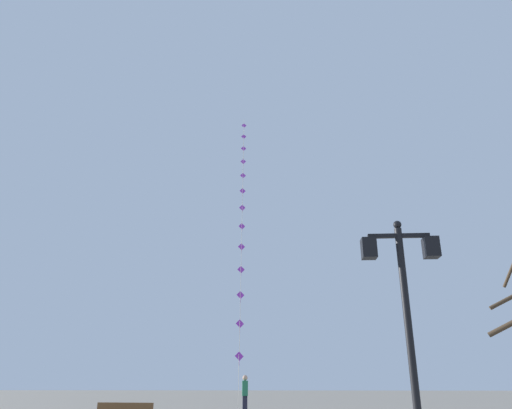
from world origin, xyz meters
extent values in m
cylinder|color=black|center=(2.33, 7.00, 2.13)|extent=(0.14, 0.14, 4.26)
sphere|color=black|center=(2.33, 7.00, 4.34)|extent=(0.16, 0.16, 0.16)
cube|color=black|center=(2.33, 7.00, 4.11)|extent=(1.20, 0.08, 0.08)
cube|color=black|center=(1.73, 7.00, 3.86)|extent=(0.28, 0.28, 0.40)
cube|color=beige|center=(1.73, 7.00, 3.86)|extent=(0.19, 0.19, 0.30)
cube|color=black|center=(2.93, 7.00, 3.86)|extent=(0.28, 0.28, 0.40)
cube|color=beige|center=(2.93, 7.00, 3.86)|extent=(0.19, 0.19, 0.30)
cylinder|color=silver|center=(-2.18, 21.66, 1.40)|extent=(0.14, 1.55, 2.46)
cylinder|color=silver|center=(-2.28, 22.96, 3.47)|extent=(0.10, 1.07, 1.70)
cylinder|color=silver|center=(-2.37, 24.01, 5.16)|extent=(0.10, 1.07, 1.70)
cylinder|color=silver|center=(-2.45, 25.07, 6.85)|extent=(0.10, 1.07, 1.70)
cylinder|color=silver|center=(-2.53, 26.12, 8.54)|extent=(0.10, 1.07, 1.70)
cylinder|color=silver|center=(-2.62, 27.18, 10.23)|extent=(0.10, 1.07, 1.70)
cylinder|color=silver|center=(-2.70, 28.23, 11.92)|extent=(0.10, 1.07, 1.70)
cylinder|color=silver|center=(-2.78, 29.29, 13.61)|extent=(0.10, 1.07, 1.70)
cylinder|color=silver|center=(-2.87, 30.34, 15.30)|extent=(0.10, 1.07, 1.70)
cylinder|color=silver|center=(-2.95, 31.40, 16.99)|extent=(0.10, 1.07, 1.70)
cylinder|color=silver|center=(-3.03, 32.46, 18.68)|extent=(0.10, 1.07, 1.70)
cylinder|color=silver|center=(-3.12, 33.51, 20.37)|extent=(0.10, 1.07, 1.70)
cylinder|color=silver|center=(-3.20, 34.57, 22.06)|extent=(0.10, 1.07, 1.70)
cube|color=purple|center=(-2.24, 22.43, 2.63)|extent=(0.43, 0.12, 0.44)
cylinder|color=purple|center=(-2.24, 22.43, 2.32)|extent=(0.03, 0.05, 0.28)
cube|color=purple|center=(-2.32, 23.48, 4.32)|extent=(0.44, 0.09, 0.44)
cylinder|color=purple|center=(-2.32, 23.48, 3.99)|extent=(0.02, 0.03, 0.33)
cube|color=purple|center=(-2.41, 24.54, 6.01)|extent=(0.44, 0.04, 0.44)
cylinder|color=purple|center=(-2.41, 24.54, 5.70)|extent=(0.02, 0.04, 0.29)
cube|color=purple|center=(-2.49, 25.60, 7.70)|extent=(0.44, 0.01, 0.44)
cylinder|color=purple|center=(-2.49, 25.60, 7.42)|extent=(0.02, 0.05, 0.22)
cube|color=purple|center=(-2.57, 26.65, 9.39)|extent=(0.44, 0.03, 0.44)
cylinder|color=purple|center=(-2.57, 26.65, 9.09)|extent=(0.02, 0.04, 0.27)
cube|color=purple|center=(-2.66, 27.71, 11.08)|extent=(0.44, 0.02, 0.44)
cylinder|color=purple|center=(-2.66, 27.71, 10.78)|extent=(0.02, 0.04, 0.26)
cube|color=purple|center=(-2.74, 28.76, 12.77)|extent=(0.44, 0.06, 0.44)
cylinder|color=purple|center=(-2.74, 28.76, 12.49)|extent=(0.02, 0.03, 0.22)
cube|color=purple|center=(-2.82, 29.82, 14.46)|extent=(0.44, 0.04, 0.44)
cylinder|color=purple|center=(-2.82, 29.82, 14.13)|extent=(0.02, 0.05, 0.32)
cube|color=purple|center=(-2.91, 30.87, 16.15)|extent=(0.44, 0.02, 0.44)
cylinder|color=purple|center=(-2.91, 30.87, 15.83)|extent=(0.02, 0.03, 0.31)
cube|color=purple|center=(-2.99, 31.93, 17.84)|extent=(0.44, 0.06, 0.44)
cylinder|color=purple|center=(-2.99, 31.93, 17.54)|extent=(0.02, 0.03, 0.27)
cube|color=purple|center=(-3.07, 32.98, 19.53)|extent=(0.44, 0.02, 0.44)
cylinder|color=purple|center=(-3.07, 32.98, 19.24)|extent=(0.02, 0.02, 0.24)
cube|color=purple|center=(-3.16, 34.04, 21.22)|extent=(0.44, 0.02, 0.44)
cylinder|color=purple|center=(-3.16, 34.04, 20.95)|extent=(0.02, 0.02, 0.21)
cube|color=purple|center=(-3.24, 35.09, 22.91)|extent=(0.44, 0.03, 0.44)
cylinder|color=purple|center=(-3.24, 35.09, 22.62)|extent=(0.02, 0.05, 0.25)
cube|color=#1E1E2D|center=(-1.71, 19.63, 0.45)|extent=(0.23, 0.32, 0.90)
cube|color=#26724C|center=(-1.71, 19.63, 1.18)|extent=(0.28, 0.40, 0.60)
sphere|color=tan|center=(-1.71, 19.63, 1.60)|extent=(0.22, 0.22, 0.22)
cylinder|color=#26724C|center=(-1.74, 19.85, 1.35)|extent=(0.13, 0.40, 0.50)
cylinder|color=#423323|center=(6.13, 11.01, 3.55)|extent=(1.19, 0.43, 0.65)
camera|label=1|loc=(0.06, -2.18, 1.39)|focal=33.54mm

